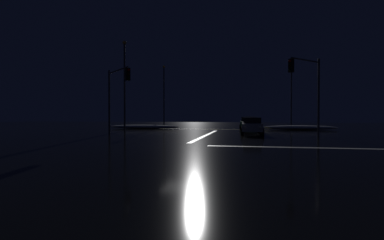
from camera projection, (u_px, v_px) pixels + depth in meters
The scene contains 16 objects.
ground at pixel (185, 146), 17.36m from camera, with size 120.00×120.00×0.10m, color black.
stop_line_north at pixel (206, 135), 26.31m from camera, with size 0.35×15.69×0.01m.
centre_line_ns at pixel (219, 129), 37.71m from camera, with size 22.00×0.15×0.01m.
crosswalk_bar_east at pixel (354, 149), 15.63m from camera, with size 15.69×0.40×0.01m.
snow_bank_left_curb at pixel (144, 127), 39.04m from camera, with size 9.58×1.50×0.52m.
snow_bank_right_curb at pixel (300, 128), 36.10m from camera, with size 8.72×1.50×0.54m.
sedan_silver at pixel (252, 126), 27.68m from camera, with size 2.02×4.33×1.57m.
sedan_white at pixel (251, 124), 32.99m from camera, with size 2.02×4.33×1.57m.
sedan_green at pixel (248, 123), 38.47m from camera, with size 2.02×4.33×1.57m.
sedan_blue at pixel (250, 122), 44.31m from camera, with size 2.02×4.33×1.57m.
sedan_red at pixel (250, 121), 49.61m from camera, with size 2.02×4.33×1.57m.
traffic_signal_ne at pixel (308, 82), 23.99m from camera, with size 2.91×2.91×6.54m.
traffic_signal_nw at pixel (117, 88), 26.73m from camera, with size 3.66×3.66×6.12m.
streetlamp_left_near at pixel (125, 80), 33.64m from camera, with size 0.44×0.44×10.29m.
streetlamp_right_far at pixel (291, 91), 45.52m from camera, with size 0.44×0.44×9.63m.
streetlamp_left_far at pixel (164, 92), 49.36m from camera, with size 0.44×0.44×10.13m.
Camera 1 is at (3.68, -16.95, 1.76)m, focal length 27.60 mm.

